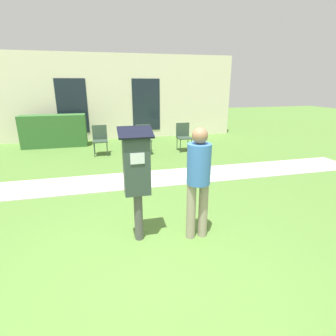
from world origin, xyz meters
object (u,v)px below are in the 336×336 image
Objects in this scene: person_standing at (198,176)px; outdoor_chair_middle at (144,137)px; outdoor_chair_left at (100,138)px; outdoor_chair_right at (184,135)px; parking_meter at (137,171)px.

person_standing is 1.76× the size of outdoor_chair_middle.
outdoor_chair_middle is (1.32, -0.18, 0.00)m from outdoor_chair_left.
outdoor_chair_middle is 1.00× the size of outdoor_chair_right.
outdoor_chair_middle is (0.82, 4.78, -0.49)m from parking_meter.
outdoor_chair_left is at bearing 136.34° from person_standing.
outdoor_chair_right is (1.33, 4.95, -0.40)m from person_standing.
outdoor_chair_middle is at bearing -155.99° from outdoor_chair_right.
person_standing is 1.76× the size of outdoor_chair_left.
outdoor_chair_left is at bearing -170.79° from outdoor_chair_middle.
person_standing is (0.81, -0.14, -0.09)m from parking_meter.
person_standing reaches higher than outdoor_chair_right.
outdoor_chair_right is at bearing -25.35° from outdoor_chair_left.
outdoor_chair_left is at bearing 95.76° from parking_meter.
outdoor_chair_middle and outdoor_chair_right have the same top height.
outdoor_chair_right is (2.15, 4.82, -0.49)m from parking_meter.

